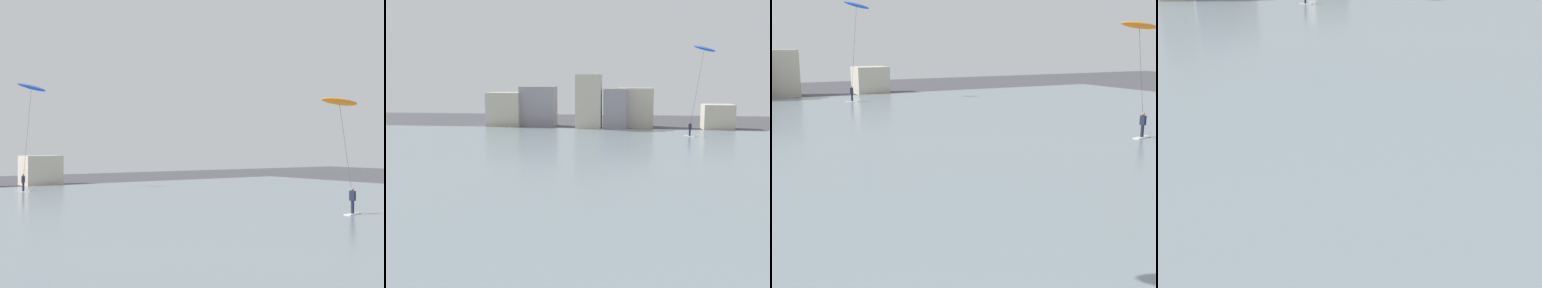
# 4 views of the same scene
# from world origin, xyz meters

# --- Properties ---
(water_bay) EXTENTS (84.00, 52.00, 0.10)m
(water_bay) POSITION_xyz_m (0.00, 30.86, 0.05)
(water_bay) COLOR gray
(water_bay) RESTS_ON ground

